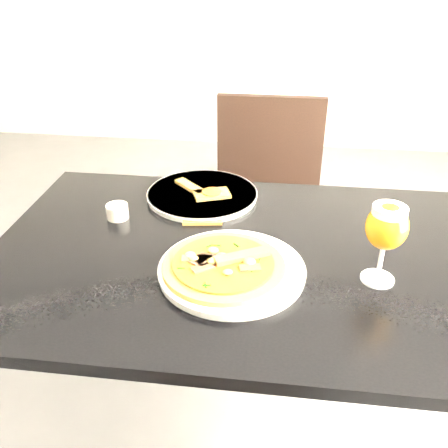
# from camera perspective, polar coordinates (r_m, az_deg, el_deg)

# --- Properties ---
(dining_table) EXTENTS (1.20, 0.80, 0.75)m
(dining_table) POSITION_cam_1_polar(r_m,az_deg,el_deg) (1.26, 1.41, -6.59)
(dining_table) COLOR black
(dining_table) RESTS_ON ground
(chair_far) EXTENTS (0.42, 0.42, 0.91)m
(chair_far) POSITION_cam_1_polar(r_m,az_deg,el_deg) (1.91, 4.80, 1.46)
(chair_far) COLOR black
(chair_far) RESTS_ON ground
(plate_main) EXTENTS (0.38, 0.38, 0.02)m
(plate_main) POSITION_cam_1_polar(r_m,az_deg,el_deg) (1.12, 0.90, -5.32)
(plate_main) COLOR white
(plate_main) RESTS_ON dining_table
(pizza) EXTENTS (0.27, 0.27, 0.03)m
(pizza) POSITION_cam_1_polar(r_m,az_deg,el_deg) (1.11, 0.01, -4.68)
(pizza) COLOR brown
(pizza) RESTS_ON plate_main
(plate_second) EXTENTS (0.32, 0.32, 0.02)m
(plate_second) POSITION_cam_1_polar(r_m,az_deg,el_deg) (1.45, -2.50, 3.37)
(plate_second) COLOR white
(plate_second) RESTS_ON dining_table
(crust_scraps) EXTENTS (0.18, 0.14, 0.01)m
(crust_scraps) POSITION_cam_1_polar(r_m,az_deg,el_deg) (1.44, -2.24, 3.75)
(crust_scraps) COLOR brown
(crust_scraps) RESTS_ON plate_second
(loose_crust) EXTENTS (0.11, 0.04, 0.01)m
(loose_crust) POSITION_cam_1_polar(r_m,az_deg,el_deg) (1.32, -2.48, 0.24)
(loose_crust) COLOR brown
(loose_crust) RESTS_ON dining_table
(sauce_cup) EXTENTS (0.06, 0.06, 0.04)m
(sauce_cup) POSITION_cam_1_polar(r_m,az_deg,el_deg) (1.37, -12.10, 1.48)
(sauce_cup) COLOR beige
(sauce_cup) RESTS_ON dining_table
(beer_glass) EXTENTS (0.09, 0.09, 0.19)m
(beer_glass) POSITION_cam_1_polar(r_m,az_deg,el_deg) (1.09, 18.12, -0.37)
(beer_glass) COLOR silver
(beer_glass) RESTS_ON dining_table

